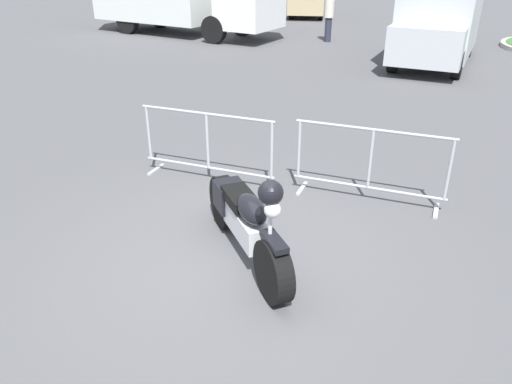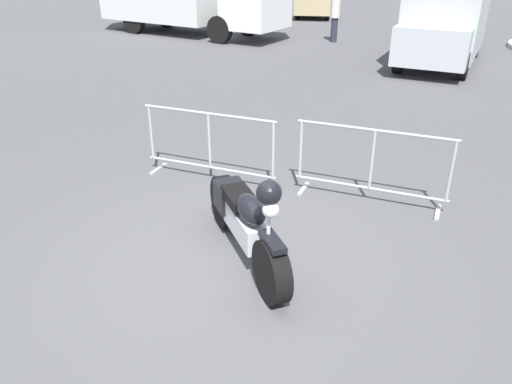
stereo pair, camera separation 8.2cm
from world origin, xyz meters
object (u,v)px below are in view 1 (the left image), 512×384
at_px(delivery_van, 439,20).
at_px(parked_car_tan, 308,1).
at_px(parked_car_maroon, 255,0).
at_px(crowd_barrier_far, 370,164).
at_px(motorcycle, 246,220).
at_px(crowd_barrier_near, 208,146).
at_px(pedestrian, 329,15).

xyz_separation_m(delivery_van, parked_car_tan, (-5.86, 9.57, -0.53)).
bearing_deg(parked_car_maroon, crowd_barrier_far, -167.49).
height_order(motorcycle, crowd_barrier_near, motorcycle).
relative_size(parked_car_maroon, pedestrian, 2.49).
relative_size(crowd_barrier_near, pedestrian, 1.26).
relative_size(crowd_barrier_far, parked_car_maroon, 0.51).
bearing_deg(crowd_barrier_far, delivery_van, 83.95).
xyz_separation_m(delivery_van, pedestrian, (-3.68, 2.64, -0.32)).
bearing_deg(crowd_barrier_far, pedestrian, 101.94).
height_order(crowd_barrier_near, parked_car_maroon, parked_car_maroon).
distance_m(crowd_barrier_near, crowd_barrier_far, 2.39).
height_order(parked_car_tan, pedestrian, pedestrian).
bearing_deg(crowd_barrier_far, parked_car_tan, 103.95).
xyz_separation_m(motorcycle, parked_car_maroon, (-6.32, 21.22, 0.20)).
bearing_deg(crowd_barrier_near, pedestrian, 91.15).
bearing_deg(motorcycle, crowd_barrier_near, 174.75).
bearing_deg(pedestrian, parked_car_tan, -176.52).
bearing_deg(parked_car_tan, parked_car_maroon, 81.84).
xyz_separation_m(crowd_barrier_far, parked_car_maroon, (-7.51, 19.37, 0.14)).
xyz_separation_m(crowd_barrier_near, parked_car_tan, (-2.43, 19.39, 0.15)).
height_order(crowd_barrier_near, delivery_van, delivery_van).
distance_m(crowd_barrier_near, parked_car_tan, 19.54).
xyz_separation_m(crowd_barrier_near, crowd_barrier_far, (2.39, 0.00, 0.00)).
bearing_deg(pedestrian, crowd_barrier_near, -12.84).
distance_m(parked_car_maroon, pedestrian, 8.45).
xyz_separation_m(motorcycle, parked_car_tan, (-3.62, 21.24, 0.22)).
height_order(crowd_barrier_near, pedestrian, pedestrian).
distance_m(crowd_barrier_near, parked_car_maroon, 20.03).
bearing_deg(pedestrian, crowd_barrier_far, -2.06).
bearing_deg(pedestrian, delivery_van, 40.31).
xyz_separation_m(crowd_barrier_near, delivery_van, (3.43, 9.83, 0.69)).
distance_m(motorcycle, parked_car_maroon, 22.14).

